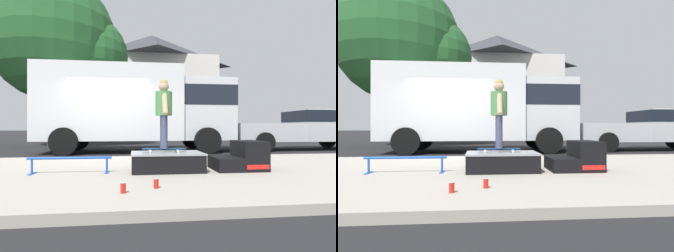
% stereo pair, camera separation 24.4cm
% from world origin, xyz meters
% --- Properties ---
extents(ground_plane, '(140.00, 140.00, 0.00)m').
position_xyz_m(ground_plane, '(0.00, 0.00, 0.00)').
color(ground_plane, black).
extents(sidewalk_slab, '(50.00, 5.00, 0.12)m').
position_xyz_m(sidewalk_slab, '(0.00, -3.00, 0.06)').
color(sidewalk_slab, '#A8A093').
rests_on(sidewalk_slab, ground).
extents(skate_box, '(1.29, 0.82, 0.33)m').
position_xyz_m(skate_box, '(1.40, -3.16, 0.30)').
color(skate_box, black).
rests_on(skate_box, sidewalk_slab).
extents(kicker_ramp, '(0.92, 0.79, 0.53)m').
position_xyz_m(kicker_ramp, '(2.80, -3.16, 0.34)').
color(kicker_ramp, black).
rests_on(kicker_ramp, sidewalk_slab).
extents(grind_rail, '(1.40, 0.28, 0.28)m').
position_xyz_m(grind_rail, '(-0.28, -3.22, 0.33)').
color(grind_rail, blue).
rests_on(grind_rail, sidewalk_slab).
extents(skateboard, '(0.79, 0.24, 0.07)m').
position_xyz_m(skateboard, '(1.35, -3.11, 0.51)').
color(skateboard, navy).
rests_on(skateboard, skate_box).
extents(skater_kid, '(0.31, 0.65, 1.26)m').
position_xyz_m(skater_kid, '(1.35, -3.11, 1.26)').
color(skater_kid, '#3F4766').
rests_on(skater_kid, skateboard).
extents(soda_can, '(0.07, 0.07, 0.13)m').
position_xyz_m(soda_can, '(1.09, -4.56, 0.18)').
color(soda_can, red).
rests_on(soda_can, sidewalk_slab).
extents(soda_can_b, '(0.07, 0.07, 0.13)m').
position_xyz_m(soda_can_b, '(0.67, -4.78, 0.18)').
color(soda_can_b, red).
rests_on(soda_can_b, sidewalk_slab).
extents(box_truck, '(6.91, 2.63, 3.05)m').
position_xyz_m(box_truck, '(0.98, 2.20, 1.70)').
color(box_truck, silver).
rests_on(box_truck, ground).
extents(pickup_truck_silver, '(5.70, 2.09, 1.61)m').
position_xyz_m(pickup_truck_silver, '(7.70, 2.40, 0.89)').
color(pickup_truck_silver, '#B2B5BA').
rests_on(pickup_truck_silver, ground).
extents(street_tree_main, '(6.39, 5.81, 7.97)m').
position_xyz_m(street_tree_main, '(-2.59, 5.60, 4.89)').
color(street_tree_main, brown).
rests_on(street_tree_main, ground).
extents(house_behind, '(9.54, 8.23, 8.40)m').
position_xyz_m(house_behind, '(2.33, 14.39, 4.24)').
color(house_behind, silver).
rests_on(house_behind, ground).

